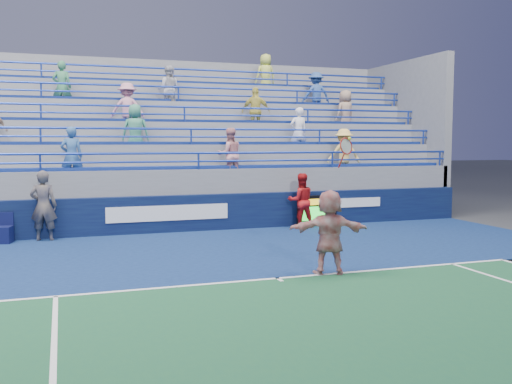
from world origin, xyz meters
name	(u,v)px	position (x,y,z in m)	size (l,w,h in m)	color
ground	(277,279)	(0.00, 0.00, 0.00)	(120.00, 120.00, 0.00)	#333538
sponsor_wall	(201,213)	(0.00, 6.50, 0.55)	(18.00, 0.32, 1.10)	#090D33
bleacher_stand	(176,173)	(0.00, 10.27, 1.55)	(18.00, 5.61, 6.13)	slate
serve_speed_board	(317,211)	(3.78, 6.29, 0.49)	(1.42, 0.34, 0.98)	black
judge_chair	(3,234)	(-5.47, 6.06, 0.26)	(0.54, 0.55, 0.81)	#0C103A
tennis_player	(329,232)	(1.14, 0.05, 0.87)	(1.69, 0.95, 2.78)	silver
line_judge	(43,206)	(-4.43, 6.11, 0.96)	(0.70, 0.46, 1.93)	#141A37
ball_girl	(301,201)	(3.10, 6.05, 0.86)	(0.83, 0.65, 1.71)	#AD1316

